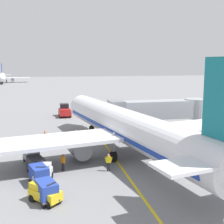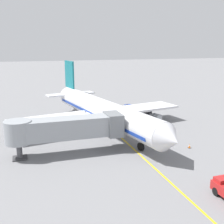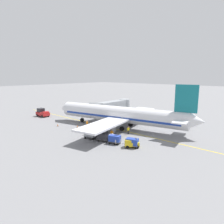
{
  "view_description": "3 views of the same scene",
  "coord_description": "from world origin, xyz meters",
  "px_view_note": "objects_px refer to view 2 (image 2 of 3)",
  "views": [
    {
      "loc": [
        -6.84,
        -30.66,
        10.21
      ],
      "look_at": [
        0.92,
        5.17,
        4.15
      ],
      "focal_mm": 47.43,
      "sensor_mm": 36.0,
      "label": 1
    },
    {
      "loc": [
        14.17,
        45.9,
        14.13
      ],
      "look_at": [
        0.78,
        3.65,
        3.61
      ],
      "focal_mm": 46.52,
      "sensor_mm": 36.0,
      "label": 2
    },
    {
      "loc": [
        -34.89,
        -29.51,
        12.65
      ],
      "look_at": [
        2.34,
        3.84,
        3.31
      ],
      "focal_mm": 32.7,
      "sensor_mm": 36.0,
      "label": 3
    }
  ],
  "objects_px": {
    "baggage_cart_second_in_train": "(146,114)",
    "ground_crew_marshaller": "(134,115)",
    "ground_crew_loader": "(144,131)",
    "jet_bridge": "(66,128)",
    "parked_airliner": "(102,111)",
    "baggage_tug_trailing": "(138,113)",
    "safety_cone_nose_right": "(190,146)",
    "safety_cone_nose_left": "(158,138)",
    "baggage_cart_front": "(156,118)",
    "baggage_cart_tail_end": "(130,108)",
    "baggage_cart_third_in_train": "(139,111)",
    "ground_crew_wing_walker": "(111,116)",
    "baggage_tug_lead": "(130,109)"
  },
  "relations": [
    {
      "from": "ground_crew_wing_walker",
      "to": "parked_airliner",
      "type": "bearing_deg",
      "value": 57.9
    },
    {
      "from": "baggage_cart_front",
      "to": "ground_crew_marshaller",
      "type": "height_order",
      "value": "ground_crew_marshaller"
    },
    {
      "from": "baggage_cart_tail_end",
      "to": "safety_cone_nose_right",
      "type": "bearing_deg",
      "value": 90.76
    },
    {
      "from": "safety_cone_nose_right",
      "to": "ground_crew_loader",
      "type": "bearing_deg",
      "value": -58.09
    },
    {
      "from": "jet_bridge",
      "to": "baggage_cart_third_in_train",
      "type": "xyz_separation_m",
      "value": [
        -16.86,
        -15.81,
        -2.51
      ]
    },
    {
      "from": "ground_crew_loader",
      "to": "ground_crew_marshaller",
      "type": "distance_m",
      "value": 10.14
    },
    {
      "from": "ground_crew_wing_walker",
      "to": "ground_crew_loader",
      "type": "distance_m",
      "value": 11.0
    },
    {
      "from": "parked_airliner",
      "to": "ground_crew_marshaller",
      "type": "distance_m",
      "value": 8.51
    },
    {
      "from": "parked_airliner",
      "to": "safety_cone_nose_left",
      "type": "bearing_deg",
      "value": 129.47
    },
    {
      "from": "ground_crew_loader",
      "to": "parked_airliner",
      "type": "bearing_deg",
      "value": -49.93
    },
    {
      "from": "jet_bridge",
      "to": "baggage_tug_trailing",
      "type": "height_order",
      "value": "jet_bridge"
    },
    {
      "from": "parked_airliner",
      "to": "safety_cone_nose_right",
      "type": "bearing_deg",
      "value": 126.08
    },
    {
      "from": "baggage_tug_lead",
      "to": "baggage_cart_third_in_train",
      "type": "relative_size",
      "value": 0.89
    },
    {
      "from": "baggage_cart_third_in_train",
      "to": "safety_cone_nose_right",
      "type": "bearing_deg",
      "value": 89.0
    },
    {
      "from": "baggage_cart_second_in_train",
      "to": "ground_crew_marshaller",
      "type": "bearing_deg",
      "value": 1.26
    },
    {
      "from": "ground_crew_wing_walker",
      "to": "safety_cone_nose_left",
      "type": "height_order",
      "value": "ground_crew_wing_walker"
    },
    {
      "from": "parked_airliner",
      "to": "baggage_cart_third_in_train",
      "type": "height_order",
      "value": "parked_airliner"
    },
    {
      "from": "jet_bridge",
      "to": "safety_cone_nose_left",
      "type": "height_order",
      "value": "jet_bridge"
    },
    {
      "from": "jet_bridge",
      "to": "baggage_cart_front",
      "type": "bearing_deg",
      "value": -150.31
    },
    {
      "from": "jet_bridge",
      "to": "baggage_tug_trailing",
      "type": "relative_size",
      "value": 5.56
    },
    {
      "from": "safety_cone_nose_right",
      "to": "parked_airliner",
      "type": "bearing_deg",
      "value": -53.92
    },
    {
      "from": "parked_airliner",
      "to": "safety_cone_nose_right",
      "type": "xyz_separation_m",
      "value": [
        -9.06,
        12.44,
        -2.9
      ]
    },
    {
      "from": "baggage_cart_front",
      "to": "baggage_cart_second_in_train",
      "type": "xyz_separation_m",
      "value": [
        0.56,
        -3.08,
        0.0
      ]
    },
    {
      "from": "baggage_tug_lead",
      "to": "ground_crew_wing_walker",
      "type": "relative_size",
      "value": 1.57
    },
    {
      "from": "baggage_cart_front",
      "to": "baggage_tug_trailing",
      "type": "bearing_deg",
      "value": -76.1
    },
    {
      "from": "baggage_cart_second_in_train",
      "to": "ground_crew_wing_walker",
      "type": "relative_size",
      "value": 1.76
    },
    {
      "from": "baggage_cart_tail_end",
      "to": "baggage_cart_second_in_train",
      "type": "bearing_deg",
      "value": 99.28
    },
    {
      "from": "ground_crew_wing_walker",
      "to": "ground_crew_marshaller",
      "type": "distance_m",
      "value": 4.34
    },
    {
      "from": "parked_airliner",
      "to": "ground_crew_marshaller",
      "type": "relative_size",
      "value": 21.98
    },
    {
      "from": "baggage_tug_trailing",
      "to": "baggage_cart_tail_end",
      "type": "bearing_deg",
      "value": -85.99
    },
    {
      "from": "ground_crew_marshaller",
      "to": "safety_cone_nose_left",
      "type": "height_order",
      "value": "ground_crew_marshaller"
    },
    {
      "from": "baggage_tug_lead",
      "to": "baggage_tug_trailing",
      "type": "distance_m",
      "value": 3.99
    },
    {
      "from": "baggage_cart_front",
      "to": "safety_cone_nose_left",
      "type": "bearing_deg",
      "value": 66.69
    },
    {
      "from": "ground_crew_marshaller",
      "to": "safety_cone_nose_left",
      "type": "xyz_separation_m",
      "value": [
        0.7,
        11.81,
        -0.66
      ]
    },
    {
      "from": "baggage_cart_front",
      "to": "baggage_cart_tail_end",
      "type": "relative_size",
      "value": 1.0
    },
    {
      "from": "baggage_cart_tail_end",
      "to": "safety_cone_nose_left",
      "type": "relative_size",
      "value": 5.03
    },
    {
      "from": "baggage_cart_front",
      "to": "baggage_cart_tail_end",
      "type": "distance_m",
      "value": 9.3
    },
    {
      "from": "ground_crew_loader",
      "to": "baggage_tug_lead",
      "type": "bearing_deg",
      "value": -103.5
    },
    {
      "from": "safety_cone_nose_left",
      "to": "baggage_tug_trailing",
      "type": "bearing_deg",
      "value": -100.18
    },
    {
      "from": "safety_cone_nose_left",
      "to": "ground_crew_loader",
      "type": "bearing_deg",
      "value": -52.51
    },
    {
      "from": "baggage_tug_trailing",
      "to": "baggage_cart_front",
      "type": "height_order",
      "value": "baggage_tug_trailing"
    },
    {
      "from": "ground_crew_marshaller",
      "to": "safety_cone_nose_left",
      "type": "bearing_deg",
      "value": 86.6
    },
    {
      "from": "baggage_cart_tail_end",
      "to": "baggage_tug_trailing",
      "type": "bearing_deg",
      "value": 94.01
    },
    {
      "from": "baggage_cart_third_in_train",
      "to": "ground_crew_marshaller",
      "type": "relative_size",
      "value": 1.76
    },
    {
      "from": "jet_bridge",
      "to": "ground_crew_marshaller",
      "type": "height_order",
      "value": "jet_bridge"
    },
    {
      "from": "parked_airliner",
      "to": "jet_bridge",
      "type": "height_order",
      "value": "parked_airliner"
    },
    {
      "from": "ground_crew_loader",
      "to": "jet_bridge",
      "type": "bearing_deg",
      "value": 14.58
    },
    {
      "from": "baggage_cart_tail_end",
      "to": "ground_crew_loader",
      "type": "relative_size",
      "value": 1.76
    },
    {
      "from": "baggage_cart_front",
      "to": "baggage_cart_tail_end",
      "type": "height_order",
      "value": "same"
    },
    {
      "from": "baggage_cart_second_in_train",
      "to": "baggage_cart_third_in_train",
      "type": "height_order",
      "value": "same"
    }
  ]
}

